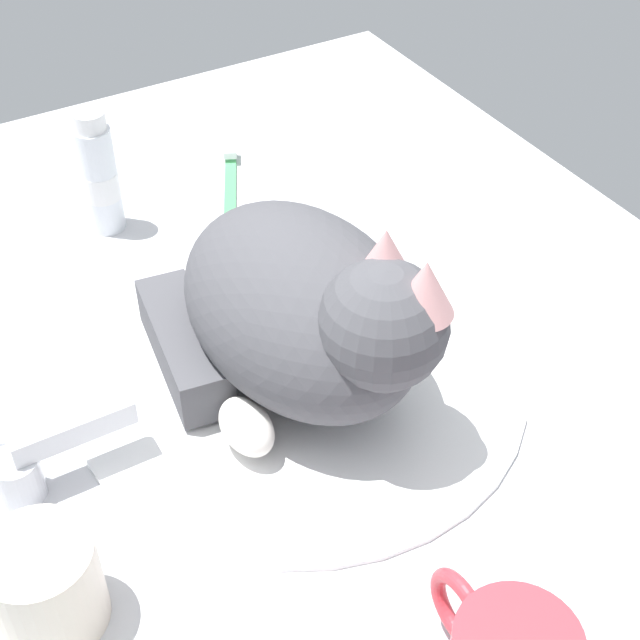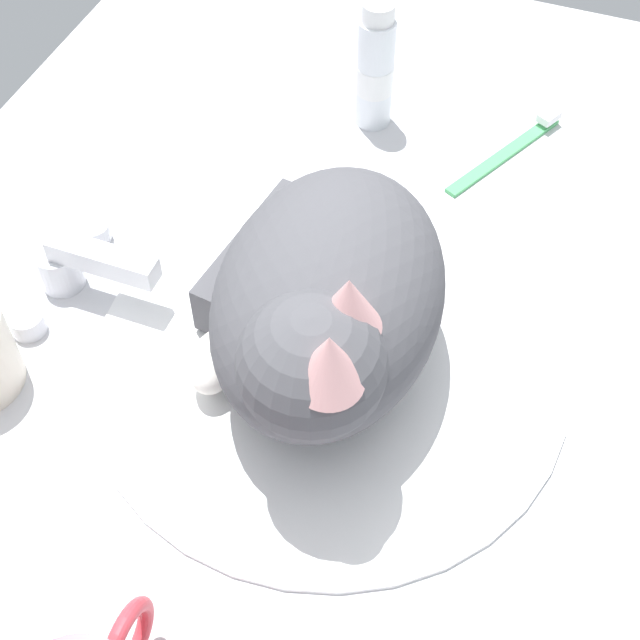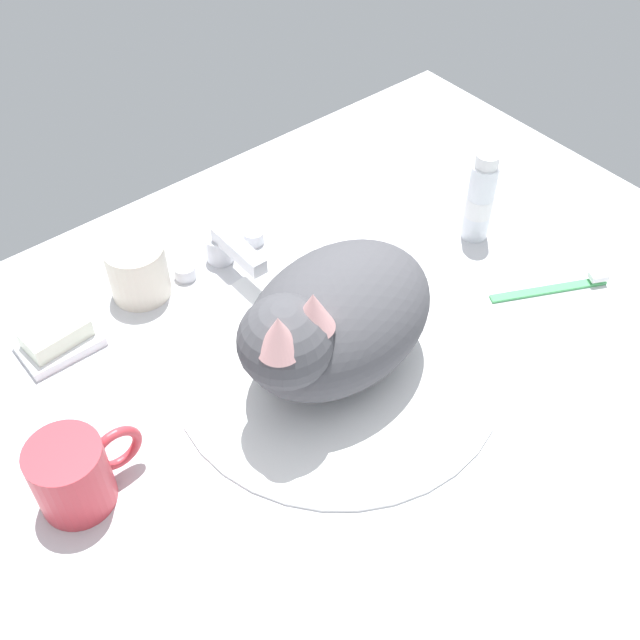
{
  "view_description": "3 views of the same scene",
  "coord_description": "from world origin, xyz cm",
  "px_view_note": "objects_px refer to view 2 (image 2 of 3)",
  "views": [
    {
      "loc": [
        -48.71,
        26.33,
        55.55
      ],
      "look_at": [
        -1.77,
        -0.77,
        7.8
      ],
      "focal_mm": 52.59,
      "sensor_mm": 36.0,
      "label": 1
    },
    {
      "loc": [
        -38.79,
        -13.89,
        57.89
      ],
      "look_at": [
        -0.46,
        0.54,
        5.82
      ],
      "focal_mm": 51.02,
      "sensor_mm": 36.0,
      "label": 2
    },
    {
      "loc": [
        -37.94,
        -43.37,
        68.62
      ],
      "look_at": [
        -0.58,
        2.47,
        6.15
      ],
      "focal_mm": 44.08,
      "sensor_mm": 36.0,
      "label": 3
    }
  ],
  "objects_px": {
    "cat": "(323,307)",
    "toothpaste_bottle": "(375,69)",
    "faucet": "(74,267)",
    "toothbrush": "(511,148)"
  },
  "relations": [
    {
      "from": "cat",
      "to": "toothpaste_bottle",
      "type": "bearing_deg",
      "value": 11.45
    },
    {
      "from": "faucet",
      "to": "toothpaste_bottle",
      "type": "relative_size",
      "value": 1.05
    },
    {
      "from": "faucet",
      "to": "cat",
      "type": "height_order",
      "value": "cat"
    },
    {
      "from": "faucet",
      "to": "toothpaste_bottle",
      "type": "xyz_separation_m",
      "value": [
        0.29,
        -0.16,
        0.03
      ]
    },
    {
      "from": "cat",
      "to": "toothbrush",
      "type": "xyz_separation_m",
      "value": [
        0.3,
        -0.08,
        -0.08
      ]
    },
    {
      "from": "faucet",
      "to": "toothbrush",
      "type": "relative_size",
      "value": 0.95
    },
    {
      "from": "toothbrush",
      "to": "faucet",
      "type": "bearing_deg",
      "value": 134.51
    },
    {
      "from": "faucet",
      "to": "cat",
      "type": "bearing_deg",
      "value": -93.29
    },
    {
      "from": "faucet",
      "to": "cat",
      "type": "xyz_separation_m",
      "value": [
        -0.01,
        -0.22,
        0.06
      ]
    },
    {
      "from": "faucet",
      "to": "toothbrush",
      "type": "distance_m",
      "value": 0.42
    }
  ]
}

